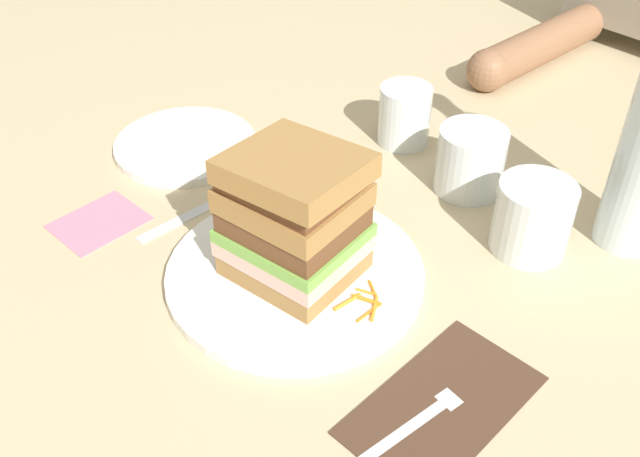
# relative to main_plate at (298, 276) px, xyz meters

# --- Properties ---
(ground_plane) EXTENTS (3.00, 3.00, 0.00)m
(ground_plane) POSITION_rel_main_plate_xyz_m (-0.00, 0.01, -0.01)
(ground_plane) COLOR #C6B289
(main_plate) EXTENTS (0.27, 0.27, 0.01)m
(main_plate) POSITION_rel_main_plate_xyz_m (0.00, 0.00, 0.00)
(main_plate) COLOR white
(main_plate) RESTS_ON ground_plane
(sandwich) EXTENTS (0.14, 0.13, 0.14)m
(sandwich) POSITION_rel_main_plate_xyz_m (0.00, -0.00, 0.07)
(sandwich) COLOR #A87A42
(sandwich) RESTS_ON main_plate
(carrot_shred_0) EXTENTS (0.03, 0.01, 0.00)m
(carrot_shred_0) POSITION_rel_main_plate_xyz_m (-0.07, -0.02, 0.01)
(carrot_shred_0) COLOR orange
(carrot_shred_0) RESTS_ON main_plate
(carrot_shred_1) EXTENTS (0.02, 0.03, 0.00)m
(carrot_shred_1) POSITION_rel_main_plate_xyz_m (-0.07, 0.00, 0.01)
(carrot_shred_1) COLOR orange
(carrot_shred_1) RESTS_ON main_plate
(carrot_shred_2) EXTENTS (0.03, 0.02, 0.00)m
(carrot_shred_2) POSITION_rel_main_plate_xyz_m (-0.08, -0.00, 0.01)
(carrot_shred_2) COLOR orange
(carrot_shred_2) RESTS_ON main_plate
(carrot_shred_3) EXTENTS (0.03, 0.01, 0.00)m
(carrot_shred_3) POSITION_rel_main_plate_xyz_m (-0.08, -0.00, 0.01)
(carrot_shred_3) COLOR orange
(carrot_shred_3) RESTS_ON main_plate
(carrot_shred_4) EXTENTS (0.02, 0.01, 0.00)m
(carrot_shred_4) POSITION_rel_main_plate_xyz_m (-0.05, -0.01, 0.01)
(carrot_shred_4) COLOR orange
(carrot_shred_4) RESTS_ON main_plate
(carrot_shred_5) EXTENTS (0.02, 0.02, 0.00)m
(carrot_shred_5) POSITION_rel_main_plate_xyz_m (-0.10, -0.02, 0.01)
(carrot_shred_5) COLOR orange
(carrot_shred_5) RESTS_ON main_plate
(carrot_shred_6) EXTENTS (0.03, 0.02, 0.00)m
(carrot_shred_6) POSITION_rel_main_plate_xyz_m (0.08, 0.02, 0.01)
(carrot_shred_6) COLOR orange
(carrot_shred_6) RESTS_ON main_plate
(carrot_shred_7) EXTENTS (0.00, 0.03, 0.00)m
(carrot_shred_7) POSITION_rel_main_plate_xyz_m (0.09, 0.01, 0.01)
(carrot_shred_7) COLOR orange
(carrot_shred_7) RESTS_ON main_plate
(carrot_shred_8) EXTENTS (0.01, 0.03, 0.00)m
(carrot_shred_8) POSITION_rel_main_plate_xyz_m (0.07, 0.01, 0.01)
(carrot_shred_8) COLOR orange
(carrot_shred_8) RESTS_ON main_plate
(carrot_shred_9) EXTENTS (0.02, 0.03, 0.00)m
(carrot_shred_9) POSITION_rel_main_plate_xyz_m (0.09, 0.02, 0.01)
(carrot_shred_9) COLOR orange
(carrot_shred_9) RESTS_ON main_plate
(carrot_shred_10) EXTENTS (0.03, 0.02, 0.00)m
(carrot_shred_10) POSITION_rel_main_plate_xyz_m (0.07, 0.04, 0.01)
(carrot_shred_10) COLOR orange
(carrot_shred_10) RESTS_ON main_plate
(carrot_shred_11) EXTENTS (0.02, 0.01, 0.00)m
(carrot_shred_11) POSITION_rel_main_plate_xyz_m (0.07, 0.03, 0.01)
(carrot_shred_11) COLOR orange
(carrot_shred_11) RESTS_ON main_plate
(napkin_dark) EXTENTS (0.11, 0.18, 0.00)m
(napkin_dark) POSITION_rel_main_plate_xyz_m (0.20, -0.01, -0.00)
(napkin_dark) COLOR #4C3323
(napkin_dark) RESTS_ON ground_plane
(fork) EXTENTS (0.03, 0.17, 0.00)m
(fork) POSITION_rel_main_plate_xyz_m (0.20, -0.03, -0.00)
(fork) COLOR silver
(fork) RESTS_ON napkin_dark
(knife) EXTENTS (0.02, 0.20, 0.00)m
(knife) POSITION_rel_main_plate_xyz_m (-0.17, 0.00, -0.00)
(knife) COLOR silver
(knife) RESTS_ON ground_plane
(juice_glass) EXTENTS (0.08, 0.08, 0.08)m
(juice_glass) POSITION_rel_main_plate_xyz_m (0.12, 0.22, 0.03)
(juice_glass) COLOR white
(juice_glass) RESTS_ON ground_plane
(empty_tumbler_0) EXTENTS (0.08, 0.08, 0.08)m
(empty_tumbler_0) POSITION_rel_main_plate_xyz_m (0.01, 0.26, 0.03)
(empty_tumbler_0) COLOR silver
(empty_tumbler_0) RESTS_ON ground_plane
(empty_tumbler_1) EXTENTS (0.07, 0.07, 0.08)m
(empty_tumbler_1) POSITION_rel_main_plate_xyz_m (-0.11, 0.28, 0.03)
(empty_tumbler_1) COLOR silver
(empty_tumbler_1) RESTS_ON ground_plane
(side_plate) EXTENTS (0.18, 0.18, 0.01)m
(side_plate) POSITION_rel_main_plate_xyz_m (-0.29, 0.06, -0.00)
(side_plate) COLOR white
(side_plate) RESTS_ON ground_plane
(napkin_pink) EXTENTS (0.09, 0.10, 0.00)m
(napkin_pink) POSITION_rel_main_plate_xyz_m (-0.22, -0.11, -0.00)
(napkin_pink) COLOR pink
(napkin_pink) RESTS_ON ground_plane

